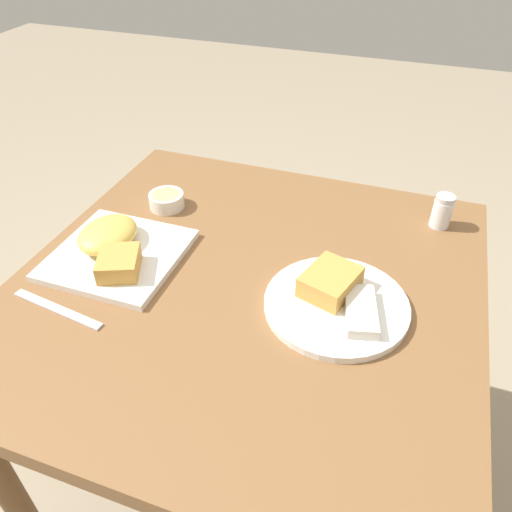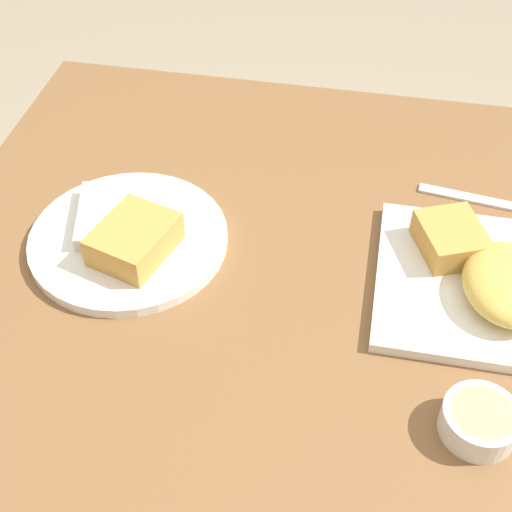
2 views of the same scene
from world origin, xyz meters
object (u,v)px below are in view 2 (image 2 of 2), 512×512
at_px(butter_knife, 490,202).
at_px(plate_oval_far, 127,237).
at_px(sauce_ramekin, 479,421).
at_px(plate_square_near, 486,278).

bearing_deg(butter_knife, plate_oval_far, 28.32).
bearing_deg(butter_knife, sauce_ramekin, 93.44).
bearing_deg(plate_square_near, butter_knife, -5.29).
height_order(plate_square_near, plate_oval_far, plate_square_near).
height_order(plate_square_near, sauce_ramekin, plate_square_near).
bearing_deg(sauce_ramekin, plate_oval_far, 66.17).
bearing_deg(plate_oval_far, plate_square_near, -89.01).
bearing_deg(sauce_ramekin, plate_square_near, -3.39).
relative_size(plate_oval_far, sauce_ramekin, 3.25).
distance_m(plate_square_near, sauce_ramekin, 0.20).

